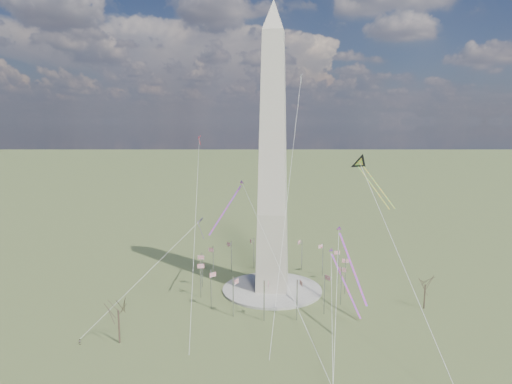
# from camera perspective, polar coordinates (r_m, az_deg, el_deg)

# --- Properties ---
(ground) EXTENTS (2000.00, 2000.00, 0.00)m
(ground) POSITION_cam_1_polar(r_m,az_deg,el_deg) (169.73, 2.02, -12.19)
(ground) COLOR #41582C
(ground) RESTS_ON ground
(plaza) EXTENTS (36.00, 36.00, 0.80)m
(plaza) POSITION_cam_1_polar(r_m,az_deg,el_deg) (169.59, 2.02, -12.06)
(plaza) COLOR #A6A497
(plaza) RESTS_ON ground
(washington_monument) EXTENTS (15.56, 15.56, 100.00)m
(washington_monument) POSITION_cam_1_polar(r_m,az_deg,el_deg) (158.99, 2.11, 4.17)
(washington_monument) COLOR beige
(washington_monument) RESTS_ON plaza
(flagpole_ring) EXTENTS (54.40, 54.40, 13.00)m
(flagpole_ring) POSITION_cam_1_polar(r_m,az_deg,el_deg) (167.26, 2.03, -9.86)
(flagpole_ring) COLOR #B4B6BB
(flagpole_ring) RESTS_ON ground
(tree_near) EXTENTS (7.08, 7.08, 12.38)m
(tree_near) POSITION_cam_1_polar(r_m,az_deg,el_deg) (161.08, 20.42, -10.59)
(tree_near) COLOR #4F3C30
(tree_near) RESTS_ON ground
(tree_far) EXTENTS (8.19, 8.19, 14.34)m
(tree_far) POSITION_cam_1_polar(r_m,az_deg,el_deg) (134.41, -16.86, -13.69)
(tree_far) COLOR #4F3C30
(tree_far) RESTS_ON ground
(person_west) EXTENTS (0.89, 0.77, 1.59)m
(person_west) POSITION_cam_1_polar(r_m,az_deg,el_deg) (140.69, -21.16, -17.06)
(person_west) COLOR gray
(person_west) RESTS_ON ground
(kite_delta_black) EXTENTS (14.75, 20.08, 17.06)m
(kite_delta_black) POSITION_cam_1_polar(r_m,az_deg,el_deg) (166.53, 13.05, 3.27)
(kite_delta_black) COLOR black
(kite_delta_black) RESTS_ON ground
(kite_diamond_purple) EXTENTS (2.23, 3.00, 8.75)m
(kite_diamond_purple) POSITION_cam_1_polar(r_m,az_deg,el_deg) (177.87, -6.97, -3.85)
(kite_diamond_purple) COLOR navy
(kite_diamond_purple) RESTS_ON ground
(kite_streamer_left) EXTENTS (8.28, 24.06, 16.94)m
(kite_streamer_left) POSITION_cam_1_polar(r_m,az_deg,el_deg) (141.06, 11.35, -7.46)
(kite_streamer_left) COLOR #FA274B
(kite_streamer_left) RESTS_ON ground
(kite_streamer_mid) EXTENTS (8.82, 22.07, 15.74)m
(kite_streamer_mid) POSITION_cam_1_polar(r_m,az_deg,el_deg) (159.47, -3.11, -0.99)
(kite_streamer_mid) COLOR #FA274B
(kite_streamer_mid) RESTS_ON ground
(kite_streamer_right) EXTENTS (10.13, 22.52, 16.29)m
(kite_streamer_right) POSITION_cam_1_polar(r_m,az_deg,el_deg) (157.90, 10.48, -9.83)
(kite_streamer_right) COLOR #FA274B
(kite_streamer_right) RESTS_ON ground
(kite_small_red) EXTENTS (1.15, 1.59, 4.00)m
(kite_small_red) POSITION_cam_1_polar(r_m,az_deg,el_deg) (194.90, -7.09, 6.71)
(kite_small_red) COLOR red
(kite_small_red) RESTS_ON ground
(kite_small_white) EXTENTS (1.13, 1.63, 4.06)m
(kite_small_white) POSITION_cam_1_polar(r_m,az_deg,el_deg) (199.72, 5.68, 14.21)
(kite_small_white) COLOR silver
(kite_small_white) RESTS_ON ground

